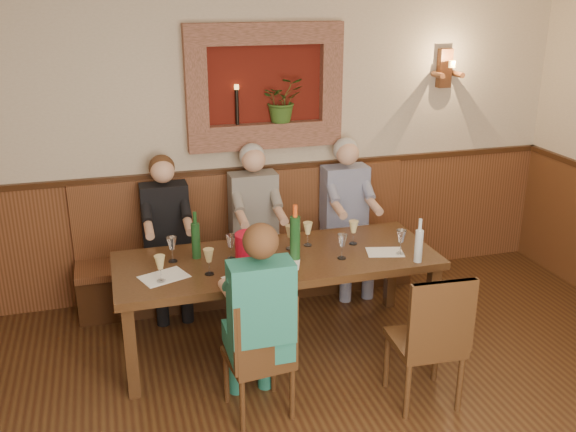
% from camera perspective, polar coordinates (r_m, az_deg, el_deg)
% --- Properties ---
extents(room_shell, '(6.04, 6.04, 2.82)m').
position_cam_1_polar(room_shell, '(2.77, 9.00, 3.35)').
color(room_shell, '#C0AD91').
rests_on(room_shell, ground).
extents(wainscoting, '(6.02, 6.02, 1.15)m').
position_cam_1_polar(wainscoting, '(3.38, 7.77, -18.35)').
color(wainscoting, '#502E17').
rests_on(wainscoting, ground).
extents(wall_niche, '(1.36, 0.30, 1.06)m').
position_cam_1_polar(wall_niche, '(5.59, -1.62, 10.97)').
color(wall_niche, '#54130C').
rests_on(wall_niche, ground).
extents(wall_sconce, '(0.25, 0.20, 0.35)m').
position_cam_1_polar(wall_sconce, '(6.18, 13.82, 12.55)').
color(wall_sconce, '#502E17').
rests_on(wall_sconce, ground).
extents(dining_table, '(2.40, 0.90, 0.75)m').
position_cam_1_polar(dining_table, '(4.83, -0.98, -4.49)').
color(dining_table, '#362010').
rests_on(dining_table, ground).
extents(bench, '(3.00, 0.45, 1.11)m').
position_cam_1_polar(bench, '(5.81, -3.41, -3.94)').
color(bench, '#381E0F').
rests_on(bench, ground).
extents(chair_near_left, '(0.43, 0.43, 0.89)m').
position_cam_1_polar(chair_near_left, '(4.30, -2.55, -14.16)').
color(chair_near_left, '#362010').
rests_on(chair_near_left, ground).
extents(chair_near_right, '(0.45, 0.45, 0.97)m').
position_cam_1_polar(chair_near_right, '(4.49, 12.02, -12.73)').
color(chair_near_right, '#362010').
rests_on(chair_near_right, ground).
extents(person_bench_left, '(0.39, 0.48, 1.36)m').
position_cam_1_polar(person_bench_left, '(5.53, -10.59, -2.95)').
color(person_bench_left, black).
rests_on(person_bench_left, ground).
extents(person_bench_mid, '(0.41, 0.50, 1.40)m').
position_cam_1_polar(person_bench_mid, '(5.63, -2.84, -1.96)').
color(person_bench_mid, '#554F4E').
rests_on(person_bench_mid, ground).
extents(person_bench_right, '(0.41, 0.50, 1.40)m').
position_cam_1_polar(person_bench_right, '(5.87, 5.28, -1.12)').
color(person_bench_right, navy).
rests_on(person_bench_right, ground).
extents(person_chair_front, '(0.39, 0.48, 1.37)m').
position_cam_1_polar(person_chair_front, '(4.14, -2.63, -10.72)').
color(person_chair_front, '#1C5D62').
rests_on(person_chair_front, ground).
extents(spittoon_bucket, '(0.25, 0.25, 0.26)m').
position_cam_1_polar(spittoon_bucket, '(4.60, -3.32, -3.08)').
color(spittoon_bucket, red).
rests_on(spittoon_bucket, dining_table).
extents(wine_bottle_green_a, '(0.09, 0.09, 0.42)m').
position_cam_1_polar(wine_bottle_green_a, '(4.70, 0.63, -1.87)').
color(wine_bottle_green_a, '#19471E').
rests_on(wine_bottle_green_a, dining_table).
extents(wine_bottle_green_b, '(0.07, 0.07, 0.36)m').
position_cam_1_polar(wine_bottle_green_b, '(4.78, -8.19, -2.09)').
color(wine_bottle_green_b, '#19471E').
rests_on(wine_bottle_green_b, dining_table).
extents(water_bottle, '(0.06, 0.06, 0.33)m').
position_cam_1_polar(water_bottle, '(4.77, 11.55, -2.53)').
color(water_bottle, silver).
rests_on(water_bottle, dining_table).
extents(tasting_sheet_a, '(0.37, 0.32, 0.00)m').
position_cam_1_polar(tasting_sheet_a, '(4.57, -10.97, -5.33)').
color(tasting_sheet_a, white).
rests_on(tasting_sheet_a, dining_table).
extents(tasting_sheet_b, '(0.34, 0.29, 0.00)m').
position_cam_1_polar(tasting_sheet_b, '(4.69, -0.71, -4.26)').
color(tasting_sheet_b, white).
rests_on(tasting_sheet_b, dining_table).
extents(tasting_sheet_c, '(0.31, 0.26, 0.00)m').
position_cam_1_polar(tasting_sheet_c, '(4.94, 8.60, -3.19)').
color(tasting_sheet_c, white).
rests_on(tasting_sheet_c, dining_table).
extents(tasting_sheet_d, '(0.37, 0.32, 0.00)m').
position_cam_1_polar(tasting_sheet_d, '(4.49, -3.57, -5.42)').
color(tasting_sheet_d, white).
rests_on(tasting_sheet_d, dining_table).
extents(wine_glass_0, '(0.08, 0.08, 0.19)m').
position_cam_1_polar(wine_glass_0, '(4.47, -11.28, -4.62)').
color(wine_glass_0, '#D0BE7C').
rests_on(wine_glass_0, dining_table).
extents(wine_glass_1, '(0.08, 0.08, 0.19)m').
position_cam_1_polar(wine_glass_1, '(4.77, -10.26, -2.95)').
color(wine_glass_1, white).
rests_on(wine_glass_1, dining_table).
extents(wine_glass_2, '(0.08, 0.08, 0.19)m').
position_cam_1_polar(wine_glass_2, '(4.52, -7.04, -4.06)').
color(wine_glass_2, '#D0BE7C').
rests_on(wine_glass_2, dining_table).
extents(wine_glass_3, '(0.08, 0.08, 0.19)m').
position_cam_1_polar(wine_glass_3, '(4.75, -5.10, -2.78)').
color(wine_glass_3, white).
rests_on(wine_glass_3, dining_table).
extents(wine_glass_4, '(0.08, 0.08, 0.19)m').
position_cam_1_polar(wine_glass_4, '(4.65, -1.65, -3.22)').
color(wine_glass_4, '#D0BE7C').
rests_on(wine_glass_4, dining_table).
extents(wine_glass_5, '(0.08, 0.08, 0.19)m').
position_cam_1_polar(wine_glass_5, '(4.91, 0.18, -1.90)').
color(wine_glass_5, '#D0BE7C').
rests_on(wine_glass_5, dining_table).
extents(wine_glass_6, '(0.08, 0.08, 0.19)m').
position_cam_1_polar(wine_glass_6, '(4.76, 4.83, -2.71)').
color(wine_glass_6, white).
rests_on(wine_glass_6, dining_table).
extents(wine_glass_7, '(0.08, 0.08, 0.19)m').
position_cam_1_polar(wine_glass_7, '(5.03, 5.83, -1.47)').
color(wine_glass_7, '#D0BE7C').
rests_on(wine_glass_7, dining_table).
extents(wine_glass_8, '(0.08, 0.08, 0.19)m').
position_cam_1_polar(wine_glass_8, '(4.90, 10.00, -2.30)').
color(wine_glass_8, white).
rests_on(wine_glass_8, dining_table).
extents(wine_glass_9, '(0.08, 0.08, 0.19)m').
position_cam_1_polar(wine_glass_9, '(4.48, -2.67, -4.13)').
color(wine_glass_9, '#D0BE7C').
rests_on(wine_glass_9, dining_table).
extents(wine_glass_10, '(0.08, 0.08, 0.19)m').
position_cam_1_polar(wine_glass_10, '(4.98, 1.76, -1.60)').
color(wine_glass_10, '#D0BE7C').
rests_on(wine_glass_10, dining_table).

